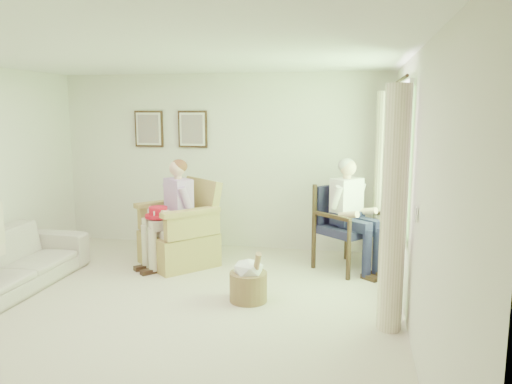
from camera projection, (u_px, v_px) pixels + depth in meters
floor at (153, 316)px, 5.05m from camera, size 5.50×5.50×0.00m
back_wall at (223, 161)px, 7.50m from camera, size 5.00×0.04×2.60m
right_wall at (416, 199)px, 4.35m from camera, size 0.04×5.50×2.60m
ceiling at (143, 52)px, 4.63m from camera, size 5.00×5.50×0.02m
window at (402, 154)px, 5.48m from camera, size 0.13×2.50×1.63m
curtain_left at (394, 210)px, 4.62m from camera, size 0.34×0.34×2.30m
curtain_right at (383, 181)px, 6.52m from camera, size 0.34×0.34×2.30m
framed_print_left at (149, 129)px, 7.61m from camera, size 0.45×0.05×0.55m
framed_print_right at (193, 129)px, 7.47m from camera, size 0.45×0.05×0.55m
wicker_armchair at (179, 237)px, 6.74m from camera, size 0.89×0.88×1.14m
wood_armchair at (348, 223)px, 6.56m from camera, size 0.70×0.66×1.08m
sofa at (4, 264)px, 5.71m from camera, size 2.23×0.87×0.65m
person_wicker at (175, 206)px, 6.52m from camera, size 0.40×0.62×1.40m
person_dark at (349, 206)px, 6.35m from camera, size 0.40×0.63×1.43m
red_hat at (158, 213)px, 6.43m from camera, size 0.34×0.34×0.14m
hatbox at (249, 280)px, 5.43m from camera, size 0.44×0.44×0.61m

